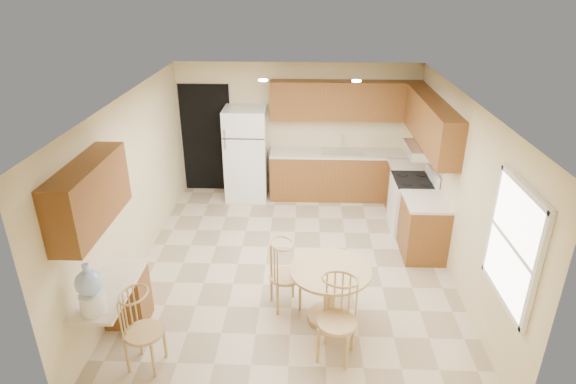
{
  "coord_description": "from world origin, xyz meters",
  "views": [
    {
      "loc": [
        0.14,
        -6.05,
        3.95
      ],
      "look_at": [
        -0.09,
        0.3,
        1.05
      ],
      "focal_mm": 30.0,
      "sensor_mm": 36.0,
      "label": 1
    }
  ],
  "objects_px": {
    "stove": "(412,204)",
    "water_crock": "(90,291)",
    "chair_table_a": "(285,272)",
    "chair_desk": "(140,329)",
    "chair_table_b": "(338,318)",
    "refrigerator": "(246,154)",
    "dining_table": "(330,287)"
  },
  "relations": [
    {
      "from": "refrigerator",
      "to": "chair_table_b",
      "type": "height_order",
      "value": "refrigerator"
    },
    {
      "from": "dining_table",
      "to": "chair_table_b",
      "type": "height_order",
      "value": "chair_table_b"
    },
    {
      "from": "dining_table",
      "to": "stove",
      "type": "bearing_deg",
      "value": 58.58
    },
    {
      "from": "water_crock",
      "to": "chair_desk",
      "type": "bearing_deg",
      "value": -2.46
    },
    {
      "from": "chair_table_b",
      "to": "chair_desk",
      "type": "height_order",
      "value": "chair_table_b"
    },
    {
      "from": "refrigerator",
      "to": "chair_table_b",
      "type": "xyz_separation_m",
      "value": [
        1.47,
        -4.34,
        -0.26
      ]
    },
    {
      "from": "refrigerator",
      "to": "chair_table_b",
      "type": "relative_size",
      "value": 1.73
    },
    {
      "from": "dining_table",
      "to": "chair_table_a",
      "type": "bearing_deg",
      "value": 163.76
    },
    {
      "from": "chair_table_b",
      "to": "water_crock",
      "type": "xyz_separation_m",
      "value": [
        -2.52,
        -0.18,
        0.42
      ]
    },
    {
      "from": "stove",
      "to": "chair_table_a",
      "type": "relative_size",
      "value": 1.16
    },
    {
      "from": "chair_desk",
      "to": "water_crock",
      "type": "relative_size",
      "value": 1.64
    },
    {
      "from": "stove",
      "to": "chair_table_b",
      "type": "distance_m",
      "value": 3.43
    },
    {
      "from": "refrigerator",
      "to": "water_crock",
      "type": "relative_size",
      "value": 3.04
    },
    {
      "from": "dining_table",
      "to": "water_crock",
      "type": "relative_size",
      "value": 1.72
    },
    {
      "from": "stove",
      "to": "chair_desk",
      "type": "relative_size",
      "value": 1.17
    },
    {
      "from": "stove",
      "to": "water_crock",
      "type": "relative_size",
      "value": 1.91
    },
    {
      "from": "refrigerator",
      "to": "chair_desk",
      "type": "height_order",
      "value": "refrigerator"
    },
    {
      "from": "refrigerator",
      "to": "dining_table",
      "type": "height_order",
      "value": "refrigerator"
    },
    {
      "from": "dining_table",
      "to": "chair_desk",
      "type": "relative_size",
      "value": 1.05
    },
    {
      "from": "chair_table_a",
      "to": "stove",
      "type": "bearing_deg",
      "value": 118.79
    },
    {
      "from": "chair_desk",
      "to": "dining_table",
      "type": "bearing_deg",
      "value": 123.42
    },
    {
      "from": "stove",
      "to": "chair_table_b",
      "type": "height_order",
      "value": "stove"
    },
    {
      "from": "refrigerator",
      "to": "chair_table_b",
      "type": "distance_m",
      "value": 4.59
    },
    {
      "from": "refrigerator",
      "to": "stove",
      "type": "distance_m",
      "value": 3.15
    },
    {
      "from": "stove",
      "to": "dining_table",
      "type": "bearing_deg",
      "value": -121.42
    },
    {
      "from": "stove",
      "to": "chair_table_b",
      "type": "xyz_separation_m",
      "value": [
        -1.4,
        -3.12,
        0.14
      ]
    },
    {
      "from": "chair_desk",
      "to": "chair_table_a",
      "type": "bearing_deg",
      "value": 135.26
    },
    {
      "from": "chair_table_a",
      "to": "chair_desk",
      "type": "height_order",
      "value": "chair_table_a"
    },
    {
      "from": "chair_table_b",
      "to": "water_crock",
      "type": "relative_size",
      "value": 1.76
    },
    {
      "from": "stove",
      "to": "chair_desk",
      "type": "xyz_separation_m",
      "value": [
        -3.47,
        -3.32,
        0.1
      ]
    },
    {
      "from": "chair_desk",
      "to": "chair_table_b",
      "type": "bearing_deg",
      "value": 103.86
    },
    {
      "from": "stove",
      "to": "dining_table",
      "type": "height_order",
      "value": "stove"
    }
  ]
}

